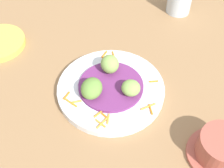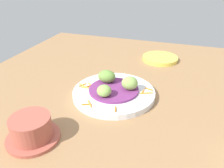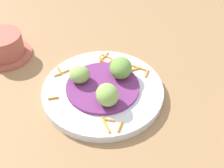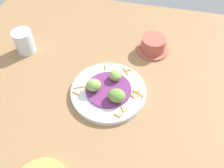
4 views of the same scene
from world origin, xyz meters
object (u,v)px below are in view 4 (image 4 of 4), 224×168
(guac_scoop_center, at_px, (117,95))
(terracotta_bowl, at_px, (153,45))
(guac_scoop_right, at_px, (116,75))
(water_glass, at_px, (24,42))
(main_plate, at_px, (109,92))
(guac_scoop_left, at_px, (93,85))

(guac_scoop_center, distance_m, terracotta_bowl, 0.28)
(guac_scoop_right, bearing_deg, water_glass, 167.13)
(main_plate, relative_size, guac_scoop_left, 5.12)
(guac_scoop_center, bearing_deg, main_plate, 134.46)
(guac_scoop_center, distance_m, water_glass, 0.42)
(guac_scoop_right, bearing_deg, terracotta_bowl, 61.81)
(main_plate, height_order, guac_scoop_left, guac_scoop_left)
(main_plate, height_order, terracotta_bowl, terracotta_bowl)
(terracotta_bowl, distance_m, water_glass, 0.47)
(terracotta_bowl, bearing_deg, guac_scoop_left, -123.07)
(guac_scoop_right, relative_size, terracotta_bowl, 0.35)
(guac_scoop_center, height_order, guac_scoop_right, guac_scoop_center)
(guac_scoop_center, xyz_separation_m, terracotta_bowl, (0.08, 0.27, -0.02))
(terracotta_bowl, relative_size, water_glass, 1.37)
(guac_scoop_left, xyz_separation_m, guac_scoop_right, (0.06, 0.06, -0.00))
(main_plate, xyz_separation_m, guac_scoop_center, (0.03, -0.03, 0.03))
(guac_scoop_right, height_order, terracotta_bowl, terracotta_bowl)
(guac_scoop_center, height_order, water_glass, water_glass)
(guac_scoop_left, xyz_separation_m, guac_scoop_center, (0.08, -0.02, -0.00))
(main_plate, distance_m, terracotta_bowl, 0.26)
(guac_scoop_right, bearing_deg, guac_scoop_center, -75.54)
(guac_scoop_center, bearing_deg, guac_scoop_left, 164.46)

